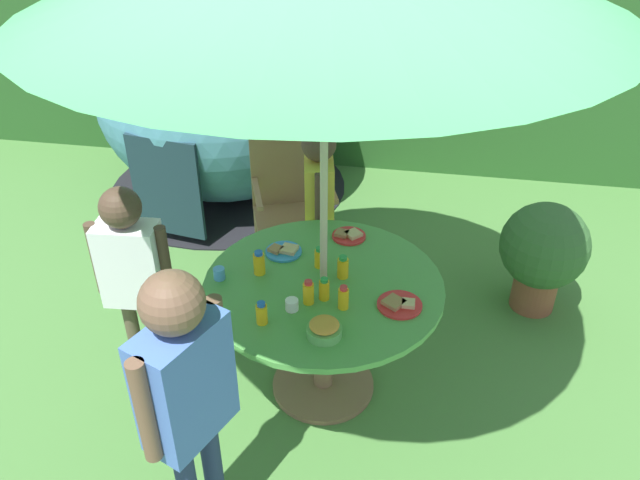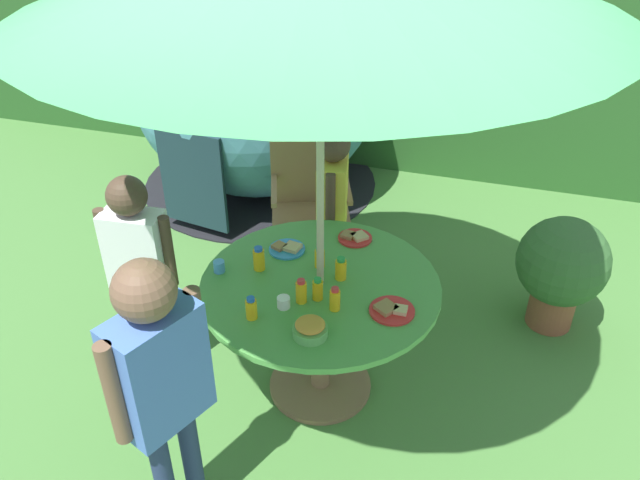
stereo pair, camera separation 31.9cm
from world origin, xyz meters
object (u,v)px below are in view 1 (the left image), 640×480
object	(u,v)px
juice_bottle_center_front	(259,263)
juice_bottle_back_edge	(324,289)
child_in_white_shirt	(132,264)
potted_plant	(543,251)
juice_bottle_mid_left	(343,298)
garden_table	(323,308)
juice_bottle_near_right	(343,267)
juice_bottle_near_left	(308,293)
cup_near	(292,305)
child_in_yellow_shirt	(319,195)
cup_far	(219,274)
dome_tent	(221,93)
snack_bowl	(324,329)
child_in_blue_shirt	(185,382)
juice_bottle_mid_right	(262,313)
plate_far_left	(284,251)
plate_center_back	(399,304)
juice_bottle_far_right	(319,258)
wooden_chair	(292,198)
plate_front_edge	(349,235)

from	to	relation	value
juice_bottle_center_front	juice_bottle_back_edge	size ratio (longest dim) A/B	1.11
child_in_white_shirt	juice_bottle_center_front	world-z (taller)	child_in_white_shirt
potted_plant	juice_bottle_mid_left	bearing A→B (deg)	-134.72
garden_table	juice_bottle_near_right	size ratio (longest dim) A/B	9.72
potted_plant	juice_bottle_near_left	size ratio (longest dim) A/B	5.77
garden_table	juice_bottle_mid_left	size ratio (longest dim) A/B	9.68
cup_near	child_in_yellow_shirt	bearing A→B (deg)	92.84
cup_far	dome_tent	bearing A→B (deg)	106.81
snack_bowl	juice_bottle_mid_left	xyz separation A→B (m)	(0.06, 0.21, 0.02)
child_in_blue_shirt	juice_bottle_mid_right	size ratio (longest dim) A/B	11.83
child_in_white_shirt	plate_far_left	distance (m)	0.78
juice_bottle_near_left	child_in_blue_shirt	bearing A→B (deg)	-114.22
juice_bottle_center_front	snack_bowl	bearing A→B (deg)	-45.56
plate_center_back	juice_bottle_center_front	xyz separation A→B (m)	(-0.72, 0.14, 0.05)
garden_table	cup_far	world-z (taller)	cup_far
child_in_white_shirt	juice_bottle_far_right	xyz separation A→B (m)	(0.93, 0.21, 0.01)
wooden_chair	child_in_yellow_shirt	bearing A→B (deg)	-69.43
juice_bottle_far_right	juice_bottle_mid_left	distance (m)	0.35
wooden_chair	snack_bowl	distance (m)	1.54
plate_center_back	juice_bottle_far_right	world-z (taller)	juice_bottle_far_right
garden_table	child_in_white_shirt	world-z (taller)	child_in_white_shirt
snack_bowl	juice_bottle_back_edge	bearing A→B (deg)	99.56
juice_bottle_far_right	juice_bottle_center_front	world-z (taller)	juice_bottle_center_front
child_in_blue_shirt	cup_far	distance (m)	0.87
plate_front_edge	juice_bottle_center_front	bearing A→B (deg)	-134.38
plate_far_left	cup_near	bearing A→B (deg)	-72.86
snack_bowl	wooden_chair	bearing A→B (deg)	107.43
wooden_chair	juice_bottle_near_left	xyz separation A→B (m)	(0.34, -1.24, 0.21)
potted_plant	plate_front_edge	world-z (taller)	plate_front_edge
juice_bottle_near_left	juice_bottle_near_right	distance (m)	0.27
dome_tent	juice_bottle_mid_left	xyz separation A→B (m)	(1.32, -2.35, -0.05)
juice_bottle_near_left	cup_near	bearing A→B (deg)	-136.64
child_in_yellow_shirt	juice_bottle_mid_left	world-z (taller)	child_in_yellow_shirt
dome_tent	juice_bottle_back_edge	xyz separation A→B (m)	(1.22, -2.30, -0.06)
wooden_chair	cup_near	size ratio (longest dim) A/B	16.21
wooden_chair	plate_front_edge	distance (m)	0.80
juice_bottle_near_left	juice_bottle_center_front	size ratio (longest dim) A/B	0.98
garden_table	wooden_chair	distance (m)	1.14
cup_near	plate_front_edge	bearing A→B (deg)	74.86
juice_bottle_mid_right	snack_bowl	bearing A→B (deg)	-7.39
snack_bowl	juice_bottle_mid_right	size ratio (longest dim) A/B	1.36
snack_bowl	plate_front_edge	world-z (taller)	snack_bowl
child_in_blue_shirt	juice_bottle_back_edge	xyz separation A→B (m)	(0.40, 0.78, -0.10)
juice_bottle_near_right	juice_bottle_center_front	size ratio (longest dim) A/B	0.94
child_in_white_shirt	juice_bottle_mid_left	world-z (taller)	child_in_white_shirt
child_in_white_shirt	child_in_yellow_shirt	bearing A→B (deg)	43.07
plate_far_left	cup_far	size ratio (longest dim) A/B	3.14
juice_bottle_mid_right	cup_far	distance (m)	0.41
juice_bottle_far_right	cup_far	xyz separation A→B (m)	(-0.48, -0.19, -0.02)
juice_bottle_near_left	plate_center_back	bearing A→B (deg)	6.36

